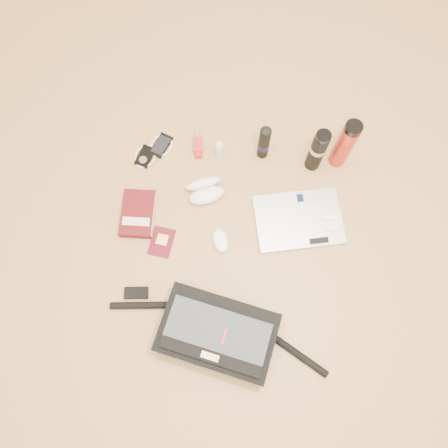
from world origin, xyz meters
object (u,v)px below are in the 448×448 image
(messenger_bag, at_px, (217,333))
(thermos_red, at_px, (345,144))
(thermos_black, at_px, (317,150))
(book, at_px, (138,214))
(laptop, at_px, (299,220))

(messenger_bag, xyz_separation_m, thermos_red, (0.45, 0.74, 0.08))
(thermos_black, distance_m, thermos_red, 0.11)
(messenger_bag, relative_size, book, 4.14)
(thermos_black, bearing_deg, messenger_bag, -115.63)
(messenger_bag, relative_size, laptop, 2.15)
(book, height_order, thermos_black, thermos_black)
(laptop, height_order, book, book)
(messenger_bag, bearing_deg, book, 141.34)
(laptop, bearing_deg, thermos_black, 67.84)
(laptop, xyz_separation_m, book, (-0.64, -0.02, 0.01))
(messenger_bag, distance_m, thermos_black, 0.80)
(book, distance_m, thermos_red, 0.86)
(laptop, relative_size, book, 1.92)
(messenger_bag, distance_m, book, 0.57)
(laptop, height_order, thermos_black, thermos_black)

